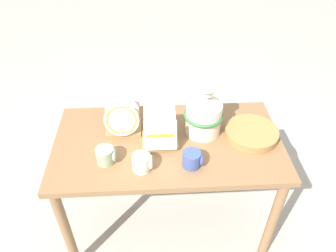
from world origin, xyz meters
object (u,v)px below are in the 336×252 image
(ceramic_vase, at_px, (204,112))
(dish_rack_round_plates, at_px, (123,120))
(mug_sage_glaze, at_px, (106,155))
(mug_cream_glaze, at_px, (142,162))
(mug_cobalt_glaze, at_px, (192,159))
(wicker_charger_stack, at_px, (251,133))
(dish_rack_square_plates, at_px, (160,134))

(ceramic_vase, height_order, dish_rack_round_plates, ceramic_vase)
(mug_sage_glaze, bearing_deg, mug_cream_glaze, -18.26)
(dish_rack_round_plates, distance_m, mug_sage_glaze, 0.26)
(ceramic_vase, xyz_separation_m, mug_cobalt_glaze, (-0.09, -0.26, -0.09))
(wicker_charger_stack, height_order, mug_sage_glaze, mug_sage_glaze)
(ceramic_vase, bearing_deg, dish_rack_square_plates, -162.49)
(ceramic_vase, xyz_separation_m, mug_cream_glaze, (-0.35, -0.27, -0.09))
(mug_cream_glaze, bearing_deg, dish_rack_square_plates, 63.59)
(dish_rack_square_plates, xyz_separation_m, mug_cream_glaze, (-0.10, -0.20, -0.01))
(mug_sage_glaze, bearing_deg, dish_rack_round_plates, 72.96)
(ceramic_vase, distance_m, dish_rack_round_plates, 0.46)
(mug_cobalt_glaze, relative_size, mug_cream_glaze, 1.00)
(dish_rack_round_plates, relative_size, mug_cobalt_glaze, 2.08)
(dish_rack_round_plates, bearing_deg, ceramic_vase, -4.66)
(dish_rack_round_plates, height_order, wicker_charger_stack, dish_rack_round_plates)
(mug_cobalt_glaze, xyz_separation_m, mug_cream_glaze, (-0.26, -0.01, 0.00))
(mug_cobalt_glaze, height_order, mug_cream_glaze, same)
(dish_rack_round_plates, bearing_deg, wicker_charger_stack, -7.41)
(wicker_charger_stack, height_order, mug_cream_glaze, mug_cream_glaze)
(wicker_charger_stack, relative_size, mug_cream_glaze, 2.90)
(dish_rack_square_plates, bearing_deg, dish_rack_round_plates, 150.99)
(ceramic_vase, distance_m, dish_rack_square_plates, 0.27)
(mug_cream_glaze, distance_m, mug_sage_glaze, 0.20)
(ceramic_vase, relative_size, mug_cobalt_glaze, 3.06)
(dish_rack_round_plates, height_order, dish_rack_square_plates, dish_rack_round_plates)
(mug_cobalt_glaze, bearing_deg, dish_rack_square_plates, 130.38)
(wicker_charger_stack, relative_size, mug_sage_glaze, 2.90)
(dish_rack_round_plates, height_order, mug_cobalt_glaze, dish_rack_round_plates)
(ceramic_vase, bearing_deg, mug_cobalt_glaze, -108.71)
(dish_rack_square_plates, distance_m, mug_cobalt_glaze, 0.24)
(dish_rack_square_plates, relative_size, mug_sage_glaze, 1.94)
(dish_rack_round_plates, relative_size, mug_cream_glaze, 2.08)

